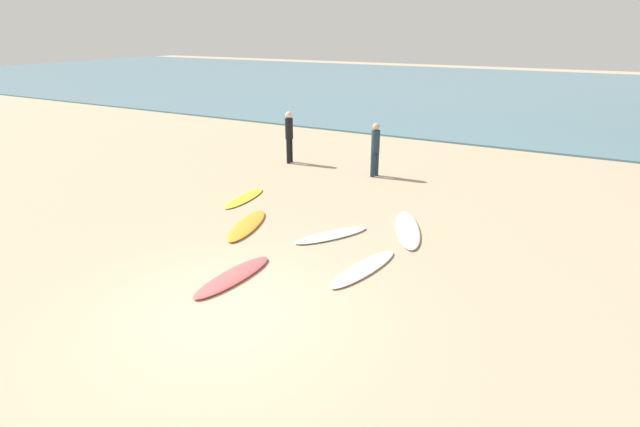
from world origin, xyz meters
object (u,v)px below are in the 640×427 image
at_px(surfboard_3, 247,225).
at_px(surfboard_4, 331,235).
at_px(surfboard_2, 407,229).
at_px(surfboard_5, 244,198).
at_px(surfboard_0, 233,276).
at_px(surfboard_1, 364,268).
at_px(beachgoer_near, 375,147).
at_px(beachgoer_mid, 289,134).

height_order(surfboard_3, surfboard_4, surfboard_3).
height_order(surfboard_2, surfboard_4, surfboard_2).
bearing_deg(surfboard_2, surfboard_5, 157.00).
relative_size(surfboard_2, surfboard_3, 1.15).
bearing_deg(surfboard_5, surfboard_4, -23.96).
xyz_separation_m(surfboard_0, surfboard_1, (2.13, 1.57, -0.01)).
bearing_deg(surfboard_0, surfboard_4, -100.92).
bearing_deg(surfboard_4, surfboard_3, -135.17).
bearing_deg(surfboard_4, surfboard_2, 71.34).
relative_size(surfboard_3, surfboard_4, 1.07).
relative_size(surfboard_0, beachgoer_near, 1.17).
xyz_separation_m(surfboard_0, surfboard_3, (-1.36, 2.29, -0.00)).
distance_m(surfboard_0, surfboard_2, 4.55).
bearing_deg(beachgoer_near, surfboard_0, -159.61).
distance_m(surfboard_5, beachgoer_near, 4.73).
distance_m(surfboard_3, beachgoer_mid, 6.26).
relative_size(surfboard_3, beachgoer_near, 1.19).
distance_m(surfboard_1, surfboard_2, 2.39).
bearing_deg(surfboard_5, surfboard_0, -60.85).
height_order(surfboard_1, beachgoer_mid, beachgoer_mid).
xyz_separation_m(surfboard_2, surfboard_3, (-3.60, -1.67, -0.00)).
bearing_deg(surfboard_0, surfboard_5, -51.21).
height_order(surfboard_0, beachgoer_mid, beachgoer_mid).
bearing_deg(surfboard_4, surfboard_0, -73.26).
bearing_deg(beachgoer_near, surfboard_2, -129.07).
xyz_separation_m(surfboard_4, surfboard_5, (-3.45, 1.18, -0.01)).
bearing_deg(surfboard_4, surfboard_1, -8.90).
distance_m(surfboard_2, surfboard_4, 1.90).
distance_m(surfboard_5, beachgoer_mid, 4.32).
xyz_separation_m(surfboard_5, beachgoer_near, (2.41, 3.96, 0.96)).
height_order(surfboard_2, beachgoer_near, beachgoer_near).
height_order(surfboard_2, surfboard_3, surfboard_2).
relative_size(surfboard_2, beachgoer_mid, 1.30).
bearing_deg(surfboard_5, beachgoer_near, 53.62).
bearing_deg(surfboard_1, surfboard_2, 98.72).
bearing_deg(surfboard_1, beachgoer_near, 122.03).
bearing_deg(beachgoer_mid, surfboard_3, 15.69).
bearing_deg(beachgoer_near, beachgoer_mid, 106.38).
height_order(surfboard_5, beachgoer_mid, beachgoer_mid).
relative_size(surfboard_2, surfboard_4, 1.24).
bearing_deg(surfboard_4, beachgoer_near, 133.66).
relative_size(surfboard_3, beachgoer_mid, 1.13).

